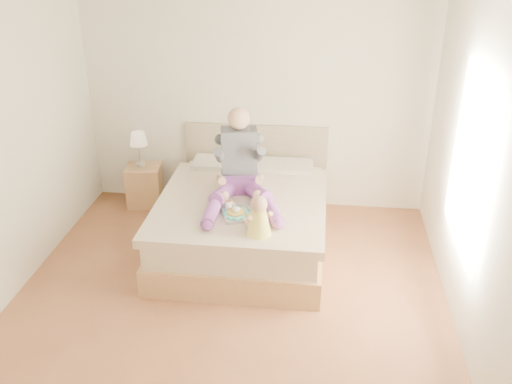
# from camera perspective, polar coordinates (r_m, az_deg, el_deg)

# --- Properties ---
(room) EXTENTS (4.02, 4.22, 2.71)m
(room) POSITION_cam_1_polar(r_m,az_deg,el_deg) (4.61, -2.13, 4.32)
(room) COLOR brown
(room) RESTS_ON ground
(bed) EXTENTS (1.70, 2.18, 1.00)m
(bed) POSITION_cam_1_polar(r_m,az_deg,el_deg) (6.09, -1.14, -2.42)
(bed) COLOR #A67A4D
(bed) RESTS_ON ground
(nightstand) EXTENTS (0.45, 0.41, 0.50)m
(nightstand) POSITION_cam_1_polar(r_m,az_deg,el_deg) (7.07, -11.08, 0.66)
(nightstand) COLOR #A67A4D
(nightstand) RESTS_ON ground
(lamp) EXTENTS (0.21, 0.21, 0.42)m
(lamp) POSITION_cam_1_polar(r_m,az_deg,el_deg) (6.89, -11.67, 5.06)
(lamp) COLOR silver
(lamp) RESTS_ON nightstand
(adult) EXTENTS (0.77, 1.16, 0.91)m
(adult) POSITION_cam_1_polar(r_m,az_deg,el_deg) (5.77, -1.62, 2.08)
(adult) COLOR #7D3C96
(adult) RESTS_ON bed
(tray) EXTENTS (0.53, 0.47, 0.13)m
(tray) POSITION_cam_1_polar(r_m,az_deg,el_deg) (5.49, -1.11, -1.96)
(tray) COLOR silver
(tray) RESTS_ON bed
(baby) EXTENTS (0.30, 0.33, 0.38)m
(baby) POSITION_cam_1_polar(r_m,az_deg,el_deg) (5.10, 0.25, -2.67)
(baby) COLOR #F4E94D
(baby) RESTS_ON bed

